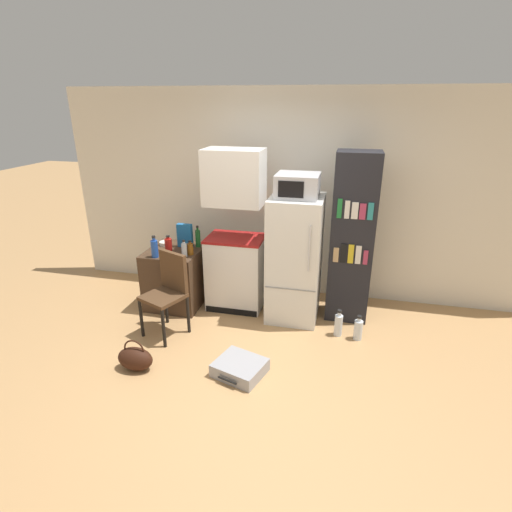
# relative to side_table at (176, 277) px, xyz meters

# --- Properties ---
(ground_plane) EXTENTS (24.00, 24.00, 0.00)m
(ground_plane) POSITION_rel_side_table_xyz_m (1.29, -1.24, -0.37)
(ground_plane) COLOR tan
(wall_back) EXTENTS (6.40, 0.10, 2.65)m
(wall_back) POSITION_rel_side_table_xyz_m (1.49, 0.76, 0.96)
(wall_back) COLOR silver
(wall_back) RESTS_ON ground_plane
(side_table) EXTENTS (0.66, 0.71, 0.74)m
(side_table) POSITION_rel_side_table_xyz_m (0.00, 0.00, 0.00)
(side_table) COLOR #422D1E
(side_table) RESTS_ON ground_plane
(kitchen_hutch) EXTENTS (0.70, 0.51, 1.98)m
(kitchen_hutch) POSITION_rel_side_table_xyz_m (0.77, 0.11, 0.54)
(kitchen_hutch) COLOR white
(kitchen_hutch) RESTS_ON ground_plane
(refrigerator) EXTENTS (0.60, 0.68, 1.49)m
(refrigerator) POSITION_rel_side_table_xyz_m (1.51, 0.03, 0.37)
(refrigerator) COLOR silver
(refrigerator) RESTS_ON ground_plane
(microwave) EXTENTS (0.47, 0.45, 0.25)m
(microwave) POSITION_rel_side_table_xyz_m (1.51, 0.03, 1.24)
(microwave) COLOR #B7B7BC
(microwave) RESTS_ON refrigerator
(bookshelf) EXTENTS (0.48, 0.39, 1.99)m
(bookshelf) POSITION_rel_side_table_xyz_m (2.15, 0.17, 0.62)
(bookshelf) COLOR black
(bookshelf) RESTS_ON ground_plane
(bottle_ketchup_red) EXTENTS (0.09, 0.09, 0.20)m
(bottle_ketchup_red) POSITION_rel_side_table_xyz_m (-0.05, -0.04, 0.45)
(bottle_ketchup_red) COLOR #AD1914
(bottle_ketchup_red) RESTS_ON side_table
(bottle_clear_short) EXTENTS (0.06, 0.06, 0.20)m
(bottle_clear_short) POSITION_rel_side_table_xyz_m (0.21, -0.18, 0.46)
(bottle_clear_short) COLOR silver
(bottle_clear_short) RESTS_ON side_table
(bottle_amber_beer) EXTENTS (0.07, 0.07, 0.18)m
(bottle_amber_beer) POSITION_rel_side_table_xyz_m (0.26, -0.11, 0.44)
(bottle_amber_beer) COLOR brown
(bottle_amber_beer) RESTS_ON side_table
(bottle_blue_soda) EXTENTS (0.08, 0.08, 0.27)m
(bottle_blue_soda) POSITION_rel_side_table_xyz_m (-0.12, -0.28, 0.48)
(bottle_blue_soda) COLOR #1E47A3
(bottle_blue_soda) RESTS_ON side_table
(bottle_green_tall) EXTENTS (0.06, 0.06, 0.28)m
(bottle_green_tall) POSITION_rel_side_table_xyz_m (0.25, 0.18, 0.49)
(bottle_green_tall) COLOR #1E6028
(bottle_green_tall) RESTS_ON side_table
(bowl) EXTENTS (0.16, 0.16, 0.04)m
(bowl) POSITION_rel_side_table_xyz_m (-0.18, 0.14, 0.39)
(bowl) COLOR silver
(bowl) RESTS_ON side_table
(cereal_box) EXTENTS (0.19, 0.07, 0.30)m
(cereal_box) POSITION_rel_side_table_xyz_m (0.10, 0.14, 0.52)
(cereal_box) COLOR #1E66A8
(cereal_box) RESTS_ON side_table
(chair) EXTENTS (0.52, 0.52, 0.94)m
(chair) POSITION_rel_side_table_xyz_m (0.21, -0.66, 0.19)
(chair) COLOR black
(chair) RESTS_ON ground_plane
(suitcase_large_flat) EXTENTS (0.55, 0.51, 0.13)m
(suitcase_large_flat) POSITION_rel_side_table_xyz_m (1.18, -1.23, -0.30)
(suitcase_large_flat) COLOR #99999E
(suitcase_large_flat) RESTS_ON ground_plane
(handbag) EXTENTS (0.36, 0.20, 0.33)m
(handbag) POSITION_rel_side_table_xyz_m (0.16, -1.40, -0.25)
(handbag) COLOR #33190F
(handbag) RESTS_ON ground_plane
(water_bottle_front) EXTENTS (0.09, 0.09, 0.29)m
(water_bottle_front) POSITION_rel_side_table_xyz_m (2.30, -0.35, -0.25)
(water_bottle_front) COLOR silver
(water_bottle_front) RESTS_ON ground_plane
(water_bottle_middle) EXTENTS (0.09, 0.09, 0.32)m
(water_bottle_middle) POSITION_rel_side_table_xyz_m (2.08, -0.32, -0.24)
(water_bottle_middle) COLOR silver
(water_bottle_middle) RESTS_ON ground_plane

